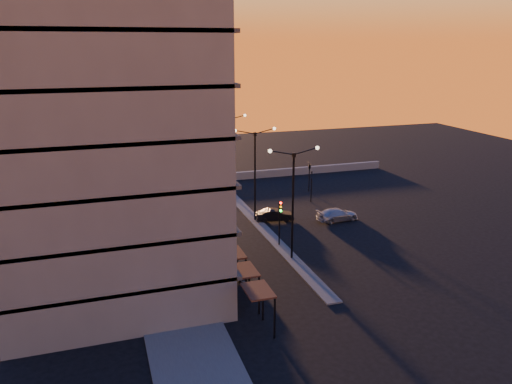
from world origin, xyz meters
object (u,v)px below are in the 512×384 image
object	(u,v)px
car_sedan	(275,215)
car_wagon	(337,215)
streetlamp_mid	(255,167)
traffic_light_main	(280,216)
car_hatchback	(223,272)

from	to	relation	value
car_sedan	car_wagon	bearing A→B (deg)	-96.22
streetlamp_mid	traffic_light_main	size ratio (longest dim) A/B	2.24
car_hatchback	car_wagon	distance (m)	17.39
traffic_light_main	car_hatchback	world-z (taller)	traffic_light_main
streetlamp_mid	car_hatchback	bearing A→B (deg)	-118.08
traffic_light_main	car_wagon	world-z (taller)	traffic_light_main
traffic_light_main	car_wagon	xyz separation A→B (m)	(8.00, 4.55, -2.26)
traffic_light_main	car_sedan	world-z (taller)	traffic_light_main
car_sedan	traffic_light_main	bearing A→B (deg)	174.32
traffic_light_main	car_sedan	bearing A→B (deg)	73.62
streetlamp_mid	car_hatchback	world-z (taller)	streetlamp_mid
traffic_light_main	car_wagon	size ratio (longest dim) A/B	0.97
traffic_light_main	car_sedan	distance (m)	7.06
car_sedan	car_wagon	xyz separation A→B (m)	(6.12, -1.86, 0.01)
traffic_light_main	car_sedan	size ratio (longest dim) A/B	1.12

